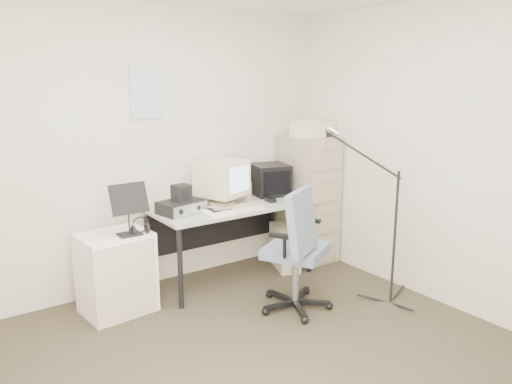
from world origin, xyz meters
TOP-DOWN VIEW (x-y plane):
  - floor at (0.00, 0.00)m, footprint 3.60×3.60m
  - wall_back at (0.00, 1.80)m, footprint 3.60×0.02m
  - wall_right at (1.80, 0.00)m, footprint 0.02×3.60m
  - wall_calendar at (-0.02, 1.79)m, footprint 0.30×0.02m
  - filing_cabinet at (1.58, 1.48)m, footprint 0.40×0.60m
  - printer at (1.58, 1.42)m, footprint 0.40×0.29m
  - desk at (0.63, 1.45)m, footprint 1.50×0.70m
  - crt_monitor at (0.57, 1.53)m, footprint 0.48×0.50m
  - crt_tv at (1.15, 1.57)m, footprint 0.41×0.43m
  - desk_speaker at (0.86, 1.56)m, footprint 0.11×0.11m
  - keyboard at (0.56, 1.27)m, footprint 0.50×0.24m
  - mouse at (0.98, 1.32)m, footprint 0.09×0.13m
  - radio_receiver at (0.11, 1.45)m, footprint 0.41×0.33m
  - radio_speaker at (0.12, 1.46)m, footprint 0.15×0.14m
  - papers at (0.35, 1.28)m, footprint 0.25×0.32m
  - pc_tower at (1.22, 1.39)m, footprint 0.35×0.49m
  - office_chair at (0.71, 0.61)m, footprint 0.83×0.83m
  - side_cart at (-0.52, 1.41)m, footprint 0.57×0.48m
  - music_stand at (-0.43, 1.30)m, footprint 0.30×0.17m
  - headphones at (-0.34, 1.28)m, footprint 0.18×0.18m
  - mic_stand at (1.45, 0.22)m, footprint 0.03×0.03m

SIDE VIEW (x-z plane):
  - floor at x=0.00m, z-range -0.01..0.00m
  - pc_tower at x=1.22m, z-range 0.00..0.42m
  - side_cart at x=-0.52m, z-range 0.00..0.66m
  - desk at x=0.63m, z-range 0.00..0.73m
  - office_chair at x=0.71m, z-range 0.00..1.05m
  - filing_cabinet at x=1.58m, z-range 0.00..1.30m
  - headphones at x=-0.34m, z-range 0.70..0.73m
  - papers at x=0.35m, z-range 0.73..0.75m
  - keyboard at x=0.56m, z-range 0.73..0.76m
  - mic_stand at x=1.45m, z-range 0.00..1.49m
  - mouse at x=0.98m, z-range 0.73..0.77m
  - radio_receiver at x=0.11m, z-range 0.73..0.84m
  - desk_speaker at x=0.86m, z-range 0.73..0.89m
  - music_stand at x=-0.43m, z-range 0.66..1.09m
  - crt_tv at x=1.15m, z-range 0.73..1.04m
  - radio_speaker at x=0.12m, z-range 0.84..0.98m
  - crt_monitor at x=0.57m, z-range 0.73..1.14m
  - wall_back at x=0.00m, z-range 0.00..2.50m
  - wall_right at x=1.80m, z-range 0.00..2.50m
  - printer at x=1.58m, z-range 1.30..1.45m
  - wall_calendar at x=-0.02m, z-range 1.53..1.97m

